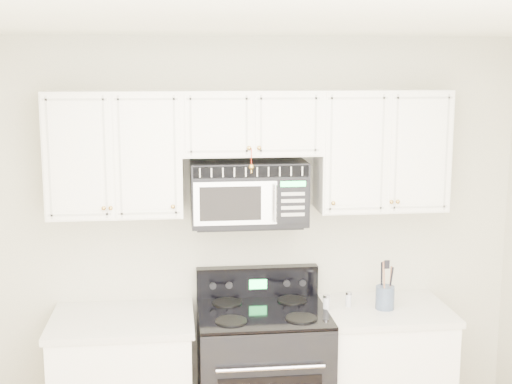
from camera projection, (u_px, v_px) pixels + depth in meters
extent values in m
cube|color=white|center=(295.00, 16.00, 2.69)|extent=(3.50, 3.50, 0.01)
cube|color=beige|center=(248.00, 240.00, 4.63)|extent=(3.50, 0.01, 2.60)
cube|color=silver|center=(122.00, 320.00, 4.30)|extent=(0.86, 0.65, 0.04)
cube|color=white|center=(378.00, 379.00, 4.56)|extent=(0.82, 0.63, 0.88)
cube|color=silver|center=(380.00, 310.00, 4.48)|extent=(0.86, 0.65, 0.04)
cube|color=black|center=(263.00, 383.00, 4.45)|extent=(0.79, 0.68, 0.92)
cylinder|color=#B3B2C2|center=(271.00, 369.00, 4.04)|extent=(0.63, 0.02, 0.02)
cube|color=black|center=(263.00, 312.00, 4.37)|extent=(0.79, 0.68, 0.02)
cube|color=black|center=(257.00, 282.00, 4.64)|extent=(0.79, 0.08, 0.21)
cube|color=#29E85C|center=(258.00, 284.00, 4.60)|extent=(0.11, 0.00, 0.06)
cube|color=white|center=(115.00, 154.00, 4.27)|extent=(0.80, 0.33, 0.75)
cube|color=white|center=(381.00, 150.00, 4.45)|extent=(0.80, 0.33, 0.75)
cube|color=white|center=(251.00, 123.00, 4.33)|extent=(0.84, 0.33, 0.39)
sphere|color=#B48C40|center=(111.00, 208.00, 4.14)|extent=(0.03, 0.03, 0.03)
sphere|color=#B48C40|center=(173.00, 207.00, 4.18)|extent=(0.03, 0.03, 0.03)
sphere|color=#B48C40|center=(333.00, 203.00, 4.28)|extent=(0.03, 0.03, 0.03)
sphere|color=#B48C40|center=(391.00, 202.00, 4.32)|extent=(0.03, 0.03, 0.03)
sphere|color=#B48C40|center=(249.00, 148.00, 4.17)|extent=(0.03, 0.03, 0.03)
sphere|color=#B48C40|center=(259.00, 148.00, 4.17)|extent=(0.03, 0.03, 0.03)
cylinder|color=#A91E0C|center=(251.00, 157.00, 4.18)|extent=(0.00, 0.00, 0.11)
sphere|color=#B48C40|center=(251.00, 167.00, 4.19)|extent=(0.03, 0.03, 0.03)
cube|color=black|center=(248.00, 192.00, 4.39)|extent=(0.71, 0.35, 0.39)
cube|color=beige|center=(251.00, 172.00, 4.20)|extent=(0.69, 0.01, 0.07)
cube|color=silver|center=(235.00, 203.00, 4.21)|extent=(0.50, 0.01, 0.26)
cube|color=black|center=(230.00, 204.00, 4.20)|extent=(0.36, 0.01, 0.20)
cube|color=black|center=(293.00, 202.00, 4.25)|extent=(0.19, 0.01, 0.26)
cube|color=#29E85C|center=(293.00, 184.00, 4.22)|extent=(0.15, 0.00, 0.03)
cylinder|color=#B3B2C2|center=(275.00, 204.00, 4.20)|extent=(0.02, 0.02, 0.22)
cylinder|color=#405772|center=(385.00, 298.00, 4.43)|extent=(0.12, 0.12, 0.15)
cylinder|color=#8D5A41|center=(390.00, 286.00, 4.42)|extent=(0.01, 0.01, 0.25)
cylinder|color=black|center=(382.00, 284.00, 4.44)|extent=(0.01, 0.01, 0.27)
cylinder|color=#8D5A41|center=(384.00, 285.00, 4.39)|extent=(0.01, 0.01, 0.29)
cylinder|color=black|center=(390.00, 286.00, 4.42)|extent=(0.01, 0.01, 0.25)
cylinder|color=#B2B2BD|center=(326.00, 304.00, 4.40)|extent=(0.04, 0.04, 0.09)
cylinder|color=#B3B2C2|center=(326.00, 296.00, 4.39)|extent=(0.04, 0.04, 0.02)
cylinder|color=#B2B2BD|center=(349.00, 300.00, 4.48)|extent=(0.04, 0.04, 0.08)
cylinder|color=#B3B2C2|center=(349.00, 293.00, 4.47)|extent=(0.04, 0.04, 0.02)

